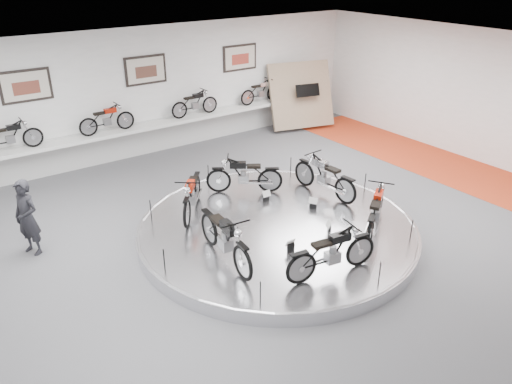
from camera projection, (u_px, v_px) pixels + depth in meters
floor at (285, 241)px, 11.40m from camera, size 16.00×16.00×0.00m
ceiling at (290, 64)px, 9.67m from camera, size 16.00×16.00×0.00m
wall_back at (147, 92)px, 15.66m from camera, size 16.00×0.00×16.00m
wall_right at (498, 101)px, 14.74m from camera, size 0.00×14.00×14.00m
orange_carpet_strip at (462, 172)px, 14.97m from camera, size 2.40×12.60×0.01m
dado_band at (152, 136)px, 16.28m from camera, size 15.68×0.04×1.10m
display_platform at (277, 230)px, 11.55m from camera, size 6.40×6.40×0.30m
platform_rim at (277, 225)px, 11.50m from camera, size 6.40×6.40×0.10m
shelf at (154, 125)px, 15.88m from camera, size 11.00×0.55×0.10m
poster_left at (26, 86)px, 13.49m from camera, size 1.35×0.06×0.88m
poster_center at (146, 70)px, 15.33m from camera, size 1.35×0.06×0.88m
poster_right at (240, 58)px, 17.17m from camera, size 1.35×0.06×0.88m
display_panel at (301, 95)px, 18.27m from camera, size 2.56×1.52×2.30m
shelf_bike_a at (10, 139)px, 13.49m from camera, size 1.22×0.43×0.73m
shelf_bike_b at (107, 121)px, 14.91m from camera, size 1.22×0.43×0.73m
shelf_bike_c at (195, 105)px, 16.49m from camera, size 1.22×0.43×0.73m
shelf_bike_d at (261, 93)px, 17.91m from camera, size 1.22×0.43×0.73m
bike_a at (325, 176)px, 12.70m from camera, size 0.77×1.82×1.04m
bike_b at (244, 175)px, 12.83m from camera, size 1.71×1.45×0.99m
bike_c at (192, 194)px, 11.78m from camera, size 1.55×1.71×1.01m
bike_d at (225, 237)px, 9.90m from camera, size 0.83×1.91×1.09m
bike_e at (332, 252)px, 9.49m from camera, size 1.78×0.86×1.00m
bike_f at (376, 210)px, 11.04m from camera, size 1.77×1.45×1.01m
visitor at (27, 218)px, 10.61m from camera, size 0.65×0.74×1.71m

